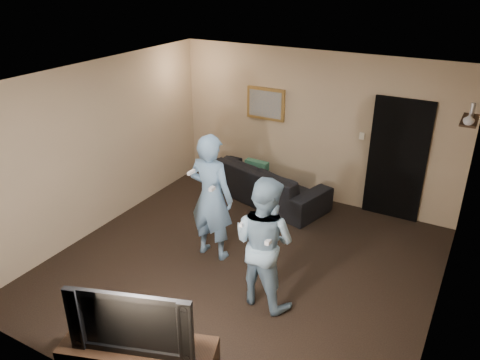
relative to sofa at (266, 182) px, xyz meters
The scene contains 18 objects.
ground 2.12m from the sofa, 72.70° to the right, with size 5.00×5.00×0.00m, color black.
ceiling 3.09m from the sofa, 72.70° to the right, with size 5.00×5.00×0.04m, color silver.
wall_back 1.26m from the sofa, 38.48° to the left, with size 5.00×0.04×2.60m, color tan.
wall_front 4.65m from the sofa, 82.11° to the right, with size 5.00×0.04×2.60m, color tan.
wall_left 2.91m from the sofa, 133.11° to the right, with size 0.04×5.00×2.60m, color tan.
wall_right 3.84m from the sofa, 32.68° to the right, with size 0.04×5.00×2.60m, color tan.
sofa is the anchor object (origin of this frame).
throw_pillow 0.25m from the sofa, behind, with size 0.42×0.14×0.42m, color #1A4F3C.
painting_frame 1.38m from the sofa, 120.37° to the left, with size 0.72×0.05×0.57m, color olive.
painting_canvas 1.37m from the sofa, 121.86° to the left, with size 0.62×0.01×0.47m, color slate.
doorway 2.23m from the sofa, 12.66° to the left, with size 0.90×0.06×2.00m, color black.
light_switch 1.83m from the sofa, 17.72° to the left, with size 0.08×0.02×0.12m, color silver.
wall_shelf 3.45m from the sofa, ahead, with size 0.20×0.60×0.03m, color black.
shelf_vase 3.52m from the sofa, ahead, with size 0.14×0.14×0.14m, color #BABBC0.
shelf_figurine 3.49m from the sofa, ahead, with size 0.06×0.06×0.18m, color silver.
television 4.38m from the sofa, 80.21° to the right, with size 1.20×0.16×0.69m, color black.
wii_player_left 2.05m from the sofa, 86.86° to the right, with size 0.68×0.51×1.84m.
wii_player_right 2.83m from the sofa, 64.48° to the right, with size 0.90×0.75×1.68m.
Camera 1 is at (2.64, -4.77, 3.84)m, focal length 35.00 mm.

